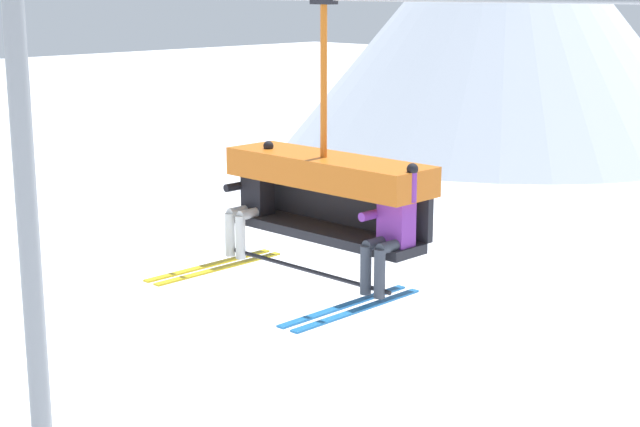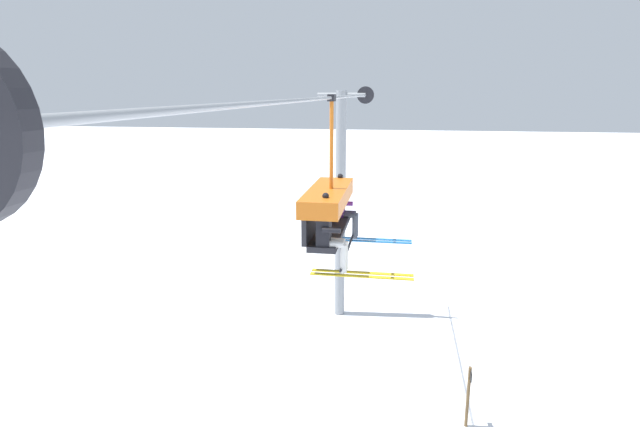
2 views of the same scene
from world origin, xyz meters
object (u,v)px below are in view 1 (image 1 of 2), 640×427
(lift_tower_near, at_px, (26,218))
(skier_black, at_px, (250,199))
(chairlift_chair, at_px, (329,183))
(skier_purple, at_px, (388,229))

(lift_tower_near, bearing_deg, skier_black, -7.92)
(chairlift_chair, height_order, skier_black, chairlift_chair)
(lift_tower_near, distance_m, skier_black, 6.85)
(lift_tower_near, xyz_separation_m, chairlift_chair, (7.63, -0.71, 1.74))
(lift_tower_near, bearing_deg, skier_purple, -6.10)
(chairlift_chair, xyz_separation_m, skier_black, (-1.00, -0.21, -0.28))
(lift_tower_near, relative_size, chairlift_chair, 2.89)
(chairlift_chair, xyz_separation_m, skier_purple, (1.00, -0.21, -0.28))
(lift_tower_near, bearing_deg, chairlift_chair, -5.31)
(lift_tower_near, relative_size, skier_black, 4.79)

